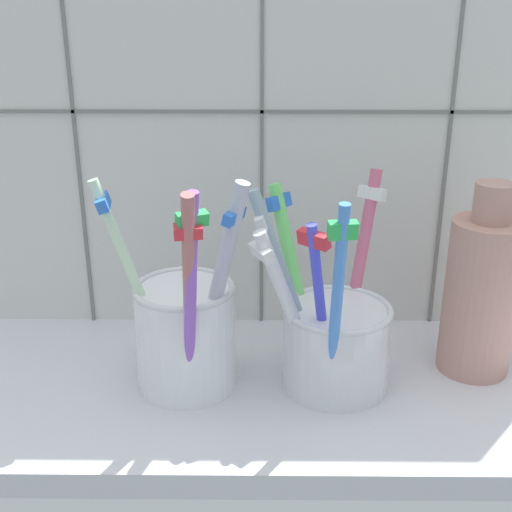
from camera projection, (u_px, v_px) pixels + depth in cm
name	position (u px, v px, depth cm)	size (l,w,h in cm)	color
counter_slab	(256.00, 394.00, 54.55)	(64.00, 22.00, 2.00)	silver
tile_wall_back	(257.00, 101.00, 57.63)	(64.00, 2.20, 45.00)	silver
toothbrush_cup_left	(181.00, 331.00, 51.95)	(11.48, 10.47, 17.76)	white
toothbrush_cup_right	(328.00, 336.00, 52.41)	(11.22, 11.82, 16.77)	silver
ceramic_vase	(476.00, 292.00, 53.91)	(5.83, 5.83, 15.93)	tan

